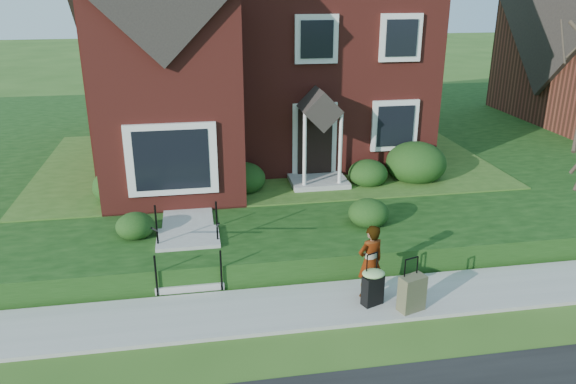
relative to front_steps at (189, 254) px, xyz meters
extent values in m
plane|color=#2D5119|center=(2.50, -1.84, -0.47)|extent=(120.00, 120.00, 0.00)
cube|color=#9E9B93|center=(2.50, -1.84, -0.43)|extent=(60.00, 1.60, 0.08)
cube|color=black|center=(6.50, 9.06, -0.17)|extent=(44.00, 20.00, 0.60)
cube|color=#9E9B93|center=(0.00, 3.16, 0.16)|extent=(1.20, 6.00, 0.06)
cube|color=maroon|center=(2.50, 8.16, 2.83)|extent=(10.00, 8.00, 5.40)
cube|color=maroon|center=(-0.30, 3.36, 2.83)|extent=(3.60, 2.40, 5.40)
cube|color=silver|center=(-0.30, 2.21, 1.53)|extent=(2.20, 0.30, 1.80)
cube|color=black|center=(3.70, 4.10, 1.18)|extent=(1.00, 0.12, 2.10)
cube|color=black|center=(6.10, 4.11, 1.63)|extent=(1.40, 0.10, 1.50)
cube|color=#9E9B93|center=(0.00, -0.84, -0.32)|extent=(1.40, 0.30, 0.15)
cube|color=#9E9B93|center=(0.00, -0.54, -0.17)|extent=(1.40, 0.30, 0.15)
cube|color=#9E9B93|center=(0.00, -0.24, -0.02)|extent=(1.40, 0.30, 0.15)
cube|color=#9E9B93|center=(0.00, 0.06, 0.13)|extent=(1.40, 0.30, 0.15)
cube|color=#9E9B93|center=(0.00, 0.61, 0.13)|extent=(1.40, 0.80, 0.15)
cylinder|color=black|center=(-0.65, -0.99, 0.06)|extent=(0.04, 0.04, 0.90)
cylinder|color=black|center=(-0.65, 0.21, 0.66)|extent=(0.04, 0.04, 0.90)
cylinder|color=black|center=(0.65, -0.99, 0.06)|extent=(0.04, 0.04, 0.90)
cylinder|color=black|center=(0.65, 0.21, 0.66)|extent=(0.04, 0.04, 0.90)
ellipsoid|color=black|center=(-1.68, 3.21, 0.65)|extent=(1.51, 1.51, 1.06)
ellipsoid|color=black|center=(1.53, 3.46, 0.57)|extent=(1.26, 1.26, 0.88)
ellipsoid|color=black|center=(5.12, 3.39, 0.52)|extent=(1.13, 1.13, 0.79)
ellipsoid|color=black|center=(6.63, 3.59, 0.74)|extent=(1.76, 1.76, 1.23)
ellipsoid|color=black|center=(-1.18, 0.88, 0.43)|extent=(0.87, 0.87, 0.61)
ellipsoid|color=black|center=(4.28, 0.64, 0.47)|extent=(0.98, 0.98, 0.68)
imported|color=#999999|center=(3.56, -1.74, 0.38)|extent=(0.65, 0.52, 1.56)
cube|color=black|center=(3.54, -2.04, -0.09)|extent=(0.46, 0.36, 0.61)
cylinder|color=black|center=(3.54, -2.04, 0.68)|extent=(0.24, 0.12, 0.03)
cylinder|color=black|center=(3.42, -2.04, 0.45)|extent=(0.02, 0.02, 0.46)
cylinder|color=black|center=(3.66, -2.04, 0.45)|extent=(0.02, 0.02, 0.46)
cylinder|color=black|center=(3.40, -2.04, -0.36)|extent=(0.06, 0.07, 0.06)
cylinder|color=black|center=(3.68, -2.04, -0.36)|extent=(0.06, 0.07, 0.06)
ellipsoid|color=#88B869|center=(3.54, -2.04, 0.29)|extent=(0.55, 0.51, 0.14)
cube|color=#4F4F35|center=(4.22, -2.36, -0.03)|extent=(0.57, 0.43, 0.72)
cylinder|color=black|center=(4.22, -2.36, 0.68)|extent=(0.29, 0.12, 0.03)
cylinder|color=black|center=(4.07, -2.36, 0.50)|extent=(0.02, 0.02, 0.35)
cylinder|color=black|center=(4.37, -2.36, 0.50)|extent=(0.02, 0.02, 0.35)
cylinder|color=black|center=(4.04, -2.36, -0.36)|extent=(0.06, 0.07, 0.06)
cylinder|color=black|center=(4.40, -2.36, -0.36)|extent=(0.06, 0.07, 0.06)
camera|label=1|loc=(0.27, -11.23, 5.57)|focal=35.00mm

